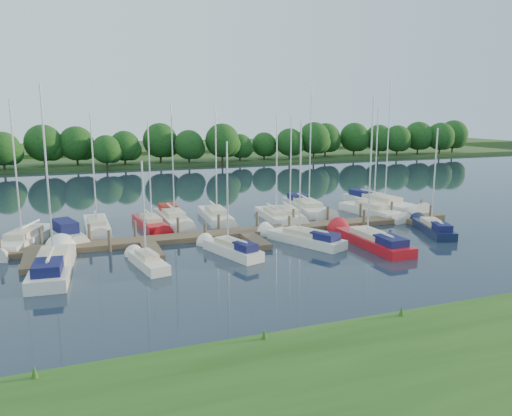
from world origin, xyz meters
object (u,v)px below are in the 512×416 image
object	(u,v)px
dock	(246,234)
sailboat_n_5	(216,218)
motorboat	(66,235)
sailboat_s_2	(231,250)
sailboat_n_0	(24,241)

from	to	relation	value
dock	sailboat_n_5	bearing A→B (deg)	95.49
motorboat	sailboat_n_5	world-z (taller)	sailboat_n_5
dock	sailboat_s_2	distance (m)	5.23
dock	sailboat_n_0	world-z (taller)	sailboat_n_0
sailboat_n_5	dock	bearing A→B (deg)	98.85
sailboat_n_0	sailboat_n_5	xyz separation A→B (m)	(16.20, 2.97, 0.01)
dock	motorboat	distance (m)	14.37
motorboat	dock	bearing A→B (deg)	147.06
sailboat_n_0	sailboat_n_5	distance (m)	16.47
sailboat_n_0	motorboat	xyz separation A→B (m)	(3.04, 0.42, 0.11)
sailboat_n_0	sailboat_s_2	distance (m)	16.28
sailboat_n_5	sailboat_s_2	bearing A→B (deg)	82.74
dock	sailboat_n_0	xyz separation A→B (m)	(-16.84, 3.61, 0.08)
motorboat	sailboat_n_5	xyz separation A→B (m)	(13.16, 2.54, -0.10)
motorboat	sailboat_s_2	xyz separation A→B (m)	(11.09, -8.51, -0.06)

